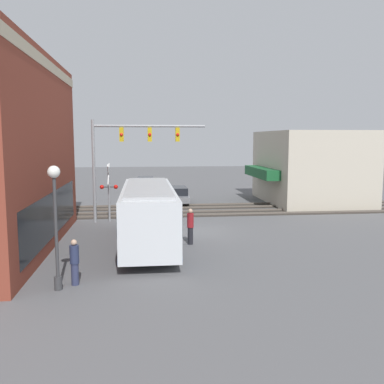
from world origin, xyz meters
name	(u,v)px	position (x,y,z in m)	size (l,w,h in m)	color
ground_plane	(196,232)	(0.00, 0.00, 0.00)	(120.00, 120.00, 0.00)	#565659
shop_building	(309,167)	(10.81, -11.14, 3.03)	(10.10, 8.57, 6.06)	beige
city_bus	(148,212)	(-2.78, 2.80, 1.69)	(10.35, 2.59, 3.06)	silver
traffic_signal_gantry	(128,146)	(3.67, 3.95, 4.93)	(0.42, 7.32, 6.64)	gray
crossing_signal	(109,187)	(3.76, 5.26, 2.30)	(1.41, 1.18, 3.81)	gray
streetlamp	(56,216)	(-9.08, 6.12, 2.69)	(0.44, 0.44, 4.48)	#38383A
rail_track_near	(186,214)	(6.00, 0.00, 0.03)	(2.60, 60.00, 0.15)	#332D28
rail_track_far	(182,207)	(9.20, 0.00, 0.03)	(2.60, 60.00, 0.15)	#332D28
parked_car_grey	(177,195)	(11.55, 0.20, 0.65)	(4.79, 1.82, 1.38)	slate
parked_car_silver	(145,184)	(20.21, 2.80, 0.70)	(4.55, 1.82, 1.51)	#B7B7BC
pedestrian_near_bus	(190,226)	(-2.93, 0.65, 0.96)	(0.34, 0.34, 1.86)	black
pedestrian_by_lamp	(75,262)	(-8.60, 5.60, 0.88)	(0.34, 0.34, 1.73)	#2D3351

